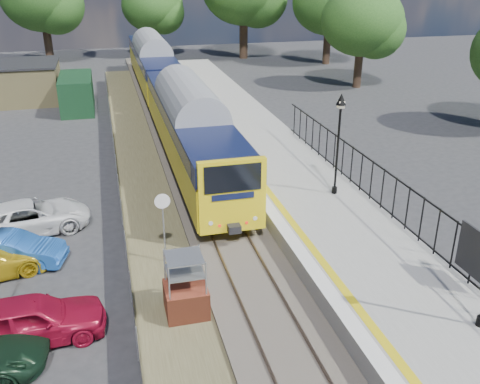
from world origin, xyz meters
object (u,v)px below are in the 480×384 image
object	(u,v)px
victorian_lamp_north	(340,121)
car_red	(30,320)
speed_sign	(163,216)
car_blue	(12,250)
brick_plinth	(185,286)
car_white	(30,217)
train	(167,85)

from	to	relation	value
victorian_lamp_north	car_red	size ratio (longest dim) A/B	1.04
victorian_lamp_north	speed_sign	distance (m)	8.82
speed_sign	car_blue	bearing A→B (deg)	164.67
speed_sign	car_red	bearing A→B (deg)	-144.02
victorian_lamp_north	brick_plinth	xyz separation A→B (m)	(-7.80, -6.10, -3.25)
brick_plinth	car_white	size ratio (longest dim) A/B	0.44
car_red	car_white	xyz separation A→B (m)	(-0.76, 7.55, -0.06)
speed_sign	car_red	xyz separation A→B (m)	(-4.47, -3.56, -1.23)
train	car_red	distance (m)	25.61
brick_plinth	car_blue	world-z (taller)	brick_plinth
brick_plinth	victorian_lamp_north	bearing A→B (deg)	38.04
car_red	car_blue	bearing A→B (deg)	9.00
victorian_lamp_north	car_blue	distance (m)	14.22
speed_sign	car_red	distance (m)	5.84
speed_sign	car_white	world-z (taller)	speed_sign
victorian_lamp_north	speed_sign	xyz separation A→B (m)	(-8.06, -2.73, -2.32)
car_blue	car_white	distance (m)	2.74
train	brick_plinth	size ratio (longest dim) A/B	18.71
victorian_lamp_north	car_blue	xyz separation A→B (m)	(-13.66, -1.46, -3.66)
train	car_white	xyz separation A→B (m)	(-7.99, -16.96, -1.65)
victorian_lamp_north	brick_plinth	size ratio (longest dim) A/B	2.11
train	car_blue	xyz separation A→B (m)	(-8.36, -19.68, -1.70)
car_white	brick_plinth	bearing A→B (deg)	-154.83
brick_plinth	car_red	world-z (taller)	brick_plinth
brick_plinth	car_red	distance (m)	4.75
car_white	speed_sign	bearing A→B (deg)	-138.89
victorian_lamp_north	brick_plinth	world-z (taller)	victorian_lamp_north
speed_sign	car_blue	size ratio (longest dim) A/B	0.75
victorian_lamp_north	speed_sign	bearing A→B (deg)	-161.29
victorian_lamp_north	car_red	distance (m)	14.46
speed_sign	car_white	xyz separation A→B (m)	(-5.23, 3.99, -1.29)
victorian_lamp_north	brick_plinth	distance (m)	10.42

